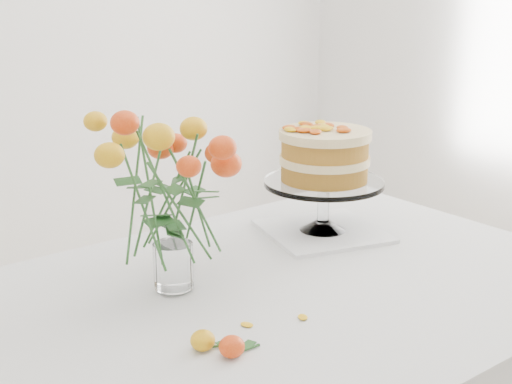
% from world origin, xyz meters
% --- Properties ---
extents(table, '(1.43, 0.93, 0.76)m').
position_xyz_m(table, '(0.00, 0.00, 0.67)').
color(table, tan).
rests_on(table, ground).
extents(napkin, '(0.34, 0.34, 0.01)m').
position_xyz_m(napkin, '(0.33, 0.18, 0.76)').
color(napkin, silver).
rests_on(napkin, table).
extents(cake_stand, '(0.29, 0.29, 0.26)m').
position_xyz_m(cake_stand, '(0.33, 0.18, 0.94)').
color(cake_stand, white).
rests_on(cake_stand, napkin).
extents(rose_vase, '(0.32, 0.32, 0.40)m').
position_xyz_m(rose_vase, '(-0.14, 0.12, 0.99)').
color(rose_vase, white).
rests_on(rose_vase, table).
extents(loose_rose_near, '(0.07, 0.05, 0.04)m').
position_xyz_m(loose_rose_near, '(-0.23, -0.12, 0.77)').
color(loose_rose_near, gold).
rests_on(loose_rose_near, table).
extents(loose_rose_far, '(0.08, 0.04, 0.04)m').
position_xyz_m(loose_rose_far, '(-0.21, -0.17, 0.77)').
color(loose_rose_far, red).
rests_on(loose_rose_far, table).
extents(stray_petal_a, '(0.03, 0.02, 0.00)m').
position_xyz_m(stray_petal_a, '(-0.12, -0.10, 0.76)').
color(stray_petal_a, yellow).
rests_on(stray_petal_a, table).
extents(stray_petal_b, '(0.03, 0.02, 0.00)m').
position_xyz_m(stray_petal_b, '(-0.02, -0.14, 0.76)').
color(stray_petal_b, yellow).
rests_on(stray_petal_b, table).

